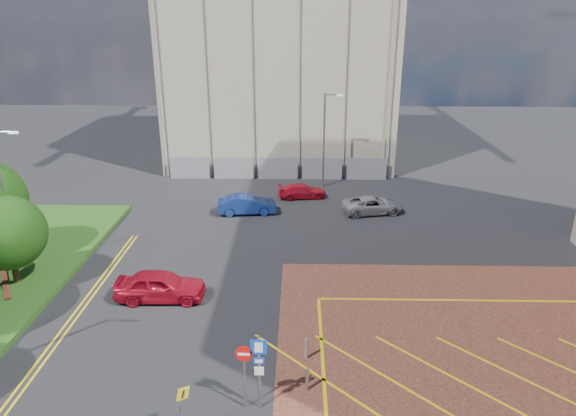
{
  "coord_description": "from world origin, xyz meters",
  "views": [
    {
      "loc": [
        1.91,
        -14.57,
        14.01
      ],
      "look_at": [
        1.47,
        5.24,
        6.53
      ],
      "focal_mm": 32.0,
      "sensor_mm": 36.0,
      "label": 1
    }
  ],
  "objects_px": {
    "car_blue_back": "(247,204)",
    "warning_sign": "(180,407)",
    "lamp_left_far": "(5,194)",
    "lamp_back": "(325,137)",
    "car_red_back": "(302,191)",
    "car_red_left": "(160,286)",
    "car_silver_back": "(372,205)",
    "sign_cluster": "(254,365)",
    "tree_c": "(7,233)"
  },
  "relations": [
    {
      "from": "car_blue_back",
      "to": "warning_sign",
      "type": "bearing_deg",
      "value": 172.95
    },
    {
      "from": "lamp_left_far",
      "to": "lamp_back",
      "type": "xyz_separation_m",
      "value": [
        18.5,
        16.0,
        -0.3
      ]
    },
    {
      "from": "lamp_back",
      "to": "car_blue_back",
      "type": "distance_m",
      "value": 9.7
    },
    {
      "from": "car_red_back",
      "to": "warning_sign",
      "type": "bearing_deg",
      "value": 161.92
    },
    {
      "from": "car_red_left",
      "to": "car_silver_back",
      "type": "relative_size",
      "value": 1.02
    },
    {
      "from": "lamp_back",
      "to": "car_silver_back",
      "type": "xyz_separation_m",
      "value": [
        3.37,
        -6.36,
        -3.73
      ]
    },
    {
      "from": "car_blue_back",
      "to": "car_silver_back",
      "type": "xyz_separation_m",
      "value": [
        9.4,
        0.31,
        -0.09
      ]
    },
    {
      "from": "sign_cluster",
      "to": "car_silver_back",
      "type": "height_order",
      "value": "sign_cluster"
    },
    {
      "from": "lamp_left_far",
      "to": "car_silver_back",
      "type": "bearing_deg",
      "value": 23.79
    },
    {
      "from": "tree_c",
      "to": "car_blue_back",
      "type": "distance_m",
      "value": 16.36
    },
    {
      "from": "car_red_left",
      "to": "car_blue_back",
      "type": "xyz_separation_m",
      "value": [
        3.32,
        12.5,
        -0.07
      ]
    },
    {
      "from": "tree_c",
      "to": "car_silver_back",
      "type": "relative_size",
      "value": 1.08
    },
    {
      "from": "sign_cluster",
      "to": "car_red_back",
      "type": "distance_m",
      "value": 24.11
    },
    {
      "from": "car_silver_back",
      "to": "sign_cluster",
      "type": "bearing_deg",
      "value": 149.51
    },
    {
      "from": "car_silver_back",
      "to": "tree_c",
      "type": "bearing_deg",
      "value": 107.67
    },
    {
      "from": "warning_sign",
      "to": "tree_c",
      "type": "bearing_deg",
      "value": 137.03
    },
    {
      "from": "tree_c",
      "to": "warning_sign",
      "type": "height_order",
      "value": "tree_c"
    },
    {
      "from": "car_silver_back",
      "to": "car_red_left",
      "type": "bearing_deg",
      "value": 123.8
    },
    {
      "from": "car_red_left",
      "to": "tree_c",
      "type": "bearing_deg",
      "value": 80.58
    },
    {
      "from": "tree_c",
      "to": "lamp_back",
      "type": "distance_m",
      "value": 25.19
    },
    {
      "from": "car_silver_back",
      "to": "warning_sign",
      "type": "bearing_deg",
      "value": 145.41
    },
    {
      "from": "car_red_back",
      "to": "car_silver_back",
      "type": "distance_m",
      "value": 6.24
    },
    {
      "from": "tree_c",
      "to": "car_silver_back",
      "type": "bearing_deg",
      "value": 29.06
    },
    {
      "from": "lamp_left_far",
      "to": "car_red_back",
      "type": "bearing_deg",
      "value": 38.02
    },
    {
      "from": "car_blue_back",
      "to": "car_silver_back",
      "type": "distance_m",
      "value": 9.41
    },
    {
      "from": "lamp_left_far",
      "to": "sign_cluster",
      "type": "bearing_deg",
      "value": -36.82
    },
    {
      "from": "car_blue_back",
      "to": "lamp_back",
      "type": "bearing_deg",
      "value": -48.84
    },
    {
      "from": "car_red_left",
      "to": "car_silver_back",
      "type": "distance_m",
      "value": 18.05
    },
    {
      "from": "sign_cluster",
      "to": "car_red_back",
      "type": "relative_size",
      "value": 0.82
    },
    {
      "from": "lamp_back",
      "to": "lamp_left_far",
      "type": "bearing_deg",
      "value": -139.14
    },
    {
      "from": "lamp_back",
      "to": "warning_sign",
      "type": "relative_size",
      "value": 3.56
    },
    {
      "from": "car_red_back",
      "to": "car_silver_back",
      "type": "height_order",
      "value": "car_silver_back"
    },
    {
      "from": "lamp_left_far",
      "to": "tree_c",
      "type": "bearing_deg",
      "value": -65.29
    },
    {
      "from": "car_blue_back",
      "to": "tree_c",
      "type": "bearing_deg",
      "value": 127.79
    },
    {
      "from": "warning_sign",
      "to": "car_blue_back",
      "type": "relative_size",
      "value": 0.52
    },
    {
      "from": "lamp_left_far",
      "to": "lamp_back",
      "type": "distance_m",
      "value": 24.46
    },
    {
      "from": "sign_cluster",
      "to": "tree_c",
      "type": "bearing_deg",
      "value": 146.84
    },
    {
      "from": "warning_sign",
      "to": "car_silver_back",
      "type": "relative_size",
      "value": 0.49
    },
    {
      "from": "lamp_back",
      "to": "sign_cluster",
      "type": "distance_m",
      "value": 27.38
    },
    {
      "from": "tree_c",
      "to": "car_silver_back",
      "type": "xyz_separation_m",
      "value": [
        20.95,
        11.64,
        -2.56
      ]
    },
    {
      "from": "sign_cluster",
      "to": "car_red_back",
      "type": "bearing_deg",
      "value": 85.51
    },
    {
      "from": "car_red_left",
      "to": "car_blue_back",
      "type": "distance_m",
      "value": 12.93
    },
    {
      "from": "lamp_left_far",
      "to": "sign_cluster",
      "type": "relative_size",
      "value": 2.5
    },
    {
      "from": "warning_sign",
      "to": "car_red_left",
      "type": "distance_m",
      "value": 10.0
    },
    {
      "from": "car_red_left",
      "to": "car_red_back",
      "type": "relative_size",
      "value": 1.2
    },
    {
      "from": "warning_sign",
      "to": "car_red_left",
      "type": "xyz_separation_m",
      "value": [
        -3.18,
        9.46,
        -0.64
      ]
    },
    {
      "from": "sign_cluster",
      "to": "warning_sign",
      "type": "relative_size",
      "value": 1.42
    },
    {
      "from": "lamp_left_far",
      "to": "car_red_left",
      "type": "height_order",
      "value": "lamp_left_far"
    },
    {
      "from": "car_blue_back",
      "to": "sign_cluster",
      "type": "bearing_deg",
      "value": 179.63
    },
    {
      "from": "sign_cluster",
      "to": "car_red_back",
      "type": "xyz_separation_m",
      "value": [
        1.88,
        23.99,
        -1.39
      ]
    }
  ]
}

